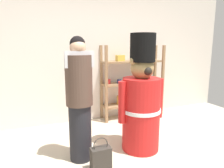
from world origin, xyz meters
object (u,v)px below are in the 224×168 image
merchandise_shelf (133,81)px  shopping_bag (101,158)px  teddy_bear_guard (141,102)px  person_shopper (79,99)px

merchandise_shelf → shopping_bag: size_ratio=3.59×
teddy_bear_guard → shopping_bag: bearing=-158.5°
shopping_bag → teddy_bear_guard: bearing=21.5°
merchandise_shelf → shopping_bag: 2.13m
merchandise_shelf → shopping_bag: (-1.27, -1.59, -0.61)m
person_shopper → shopping_bag: size_ratio=3.85×
teddy_bear_guard → merchandise_shelf: bearing=67.0°
person_shopper → merchandise_shelf: bearing=40.9°
person_shopper → shopping_bag: 0.78m
merchandise_shelf → teddy_bear_guard: (-0.56, -1.31, -0.06)m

